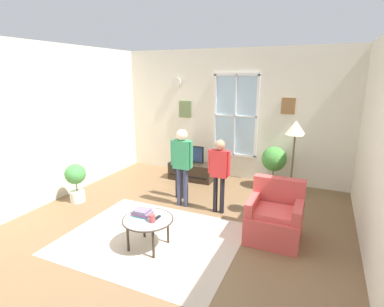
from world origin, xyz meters
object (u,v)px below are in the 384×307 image
floor_lamp (295,138)px  remote_near_books (157,218)px  television (192,154)px  person_red_shirt (219,168)px  book_stack (142,213)px  potted_plant_by_window (274,161)px  armchair (275,218)px  person_black_shirt (179,165)px  potted_plant_corner (76,179)px  cup (152,218)px  coffee_table (148,221)px  person_green_shirt (182,159)px  tv_stand (192,171)px

floor_lamp → remote_near_books: bearing=-134.9°
television → person_red_shirt: bearing=-50.3°
book_stack → person_red_shirt: bearing=64.8°
television → potted_plant_by_window: potted_plant_by_window is taller
armchair → floor_lamp: bearing=79.7°
book_stack → floor_lamp: size_ratio=0.16×
book_stack → person_black_shirt: size_ratio=0.26×
person_red_shirt → potted_plant_corner: (-2.63, -0.66, -0.37)m
cup → person_black_shirt: person_black_shirt is taller
television → book_stack: bearing=-80.2°
coffee_table → person_black_shirt: person_black_shirt is taller
potted_plant_corner → floor_lamp: (3.80, 0.87, 0.95)m
potted_plant_corner → person_green_shirt: bearing=18.6°
television → person_black_shirt: bearing=-78.5°
television → armchair: (2.17, -1.85, -0.29)m
person_green_shirt → potted_plant_by_window: 2.12m
person_green_shirt → floor_lamp: (1.87, 0.22, 0.50)m
tv_stand → book_stack: book_stack is taller
remote_near_books → floor_lamp: size_ratio=0.08×
person_black_shirt → person_red_shirt: size_ratio=0.81×
potted_plant_corner → person_black_shirt: bearing=29.0°
tv_stand → floor_lamp: floor_lamp is taller
cup → potted_plant_corner: (-2.20, 0.84, -0.03)m
person_black_shirt → potted_plant_by_window: person_black_shirt is taller
remote_near_books → person_black_shirt: (-0.49, 1.68, 0.23)m
cup → remote_near_books: bearing=85.6°
coffee_table → floor_lamp: floor_lamp is taller
remote_near_books → floor_lamp: (1.59, 1.60, 0.96)m
potted_plant_corner → tv_stand: bearing=53.6°
television → remote_near_books: bearing=-75.6°
remote_near_books → person_black_shirt: size_ratio=0.13×
cup → floor_lamp: floor_lamp is taller
television → person_red_shirt: person_red_shirt is taller
tv_stand → book_stack: 2.83m
television → potted_plant_corner: television is taller
coffee_table → person_red_shirt: bearing=69.7°
tv_stand → potted_plant_corner: potted_plant_corner is taller
person_black_shirt → potted_plant_corner: person_black_shirt is taller
coffee_table → person_green_shirt: (-0.16, 1.44, 0.50)m
television → potted_plant_by_window: (1.81, 0.20, -0.01)m
tv_stand → person_green_shirt: 1.61m
cup → television: bearing=103.7°
cup → person_red_shirt: person_red_shirt is taller
television → remote_near_books: (0.71, -2.76, -0.17)m
armchair → remote_near_books: size_ratio=6.21×
television → coffee_table: (0.60, -2.82, -0.21)m
cup → person_green_shirt: size_ratio=0.07×
person_green_shirt → potted_plant_corner: size_ratio=1.93×
person_red_shirt → potted_plant_corner: size_ratio=1.76×
cup → person_green_shirt: bearing=100.2°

